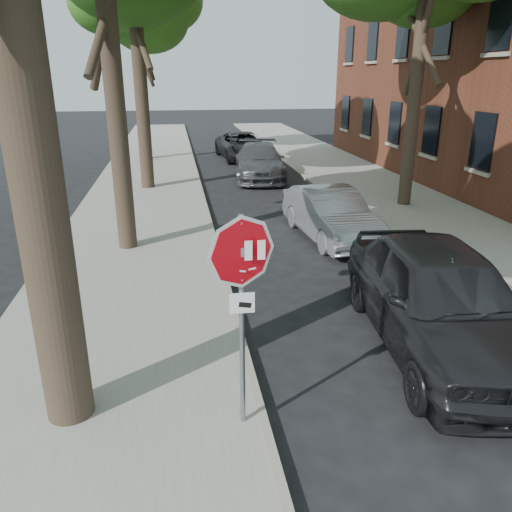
# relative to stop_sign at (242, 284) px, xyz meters

# --- Properties ---
(ground) EXTENTS (120.00, 120.00, 0.00)m
(ground) POSITION_rel_stop_sign_xyz_m (0.70, 0.03, -1.95)
(ground) COLOR black
(ground) RESTS_ON ground
(sidewalk_left) EXTENTS (4.00, 55.00, 0.12)m
(sidewalk_left) POSITION_rel_stop_sign_xyz_m (-1.80, 12.03, -1.89)
(sidewalk_left) COLOR gray
(sidewalk_left) RESTS_ON ground
(sidewalk_right) EXTENTS (4.00, 55.00, 0.12)m
(sidewalk_right) POSITION_rel_stop_sign_xyz_m (6.70, 12.03, -1.89)
(sidewalk_right) COLOR gray
(sidewalk_right) RESTS_ON ground
(curb_left) EXTENTS (0.12, 55.00, 0.13)m
(curb_left) POSITION_rel_stop_sign_xyz_m (0.25, 12.03, -1.88)
(curb_left) COLOR #9E9384
(curb_left) RESTS_ON ground
(curb_right) EXTENTS (0.12, 55.00, 0.13)m
(curb_right) POSITION_rel_stop_sign_xyz_m (4.65, 12.03, -1.88)
(curb_right) COLOR #9E9384
(curb_right) RESTS_ON ground
(stop_sign) EXTENTS (0.76, 0.34, 2.61)m
(stop_sign) POSITION_rel_stop_sign_xyz_m (0.00, 0.00, 0.00)
(stop_sign) COLOR gray
(stop_sign) RESTS_ON sidewalk_left
(tree_far) EXTENTS (5.29, 4.91, 9.33)m
(tree_far) POSITION_rel_stop_sign_xyz_m (-2.02, 21.14, 5.26)
(tree_far) COLOR black
(tree_far) RESTS_ON sidewalk_left
(car_a) EXTENTS (2.50, 5.16, 1.70)m
(car_a) POSITION_rel_stop_sign_xyz_m (3.30, 1.53, -1.10)
(car_a) COLOR black
(car_a) RESTS_ON ground
(car_b) EXTENTS (1.78, 4.13, 1.32)m
(car_b) POSITION_rel_stop_sign_xyz_m (3.30, 7.19, -1.29)
(car_b) COLOR gray
(car_b) RESTS_ON ground
(car_c) EXTENTS (2.53, 5.06, 1.41)m
(car_c) POSITION_rel_stop_sign_xyz_m (2.83, 15.61, -1.24)
(car_c) COLOR #454549
(car_c) RESTS_ON ground
(car_d) EXTENTS (2.65, 5.03, 1.35)m
(car_d) POSITION_rel_stop_sign_xyz_m (2.85, 20.76, -1.27)
(car_d) COLOR black
(car_d) RESTS_ON ground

